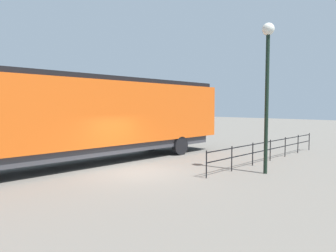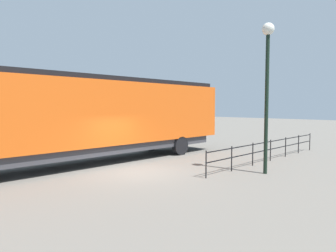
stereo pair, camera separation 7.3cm
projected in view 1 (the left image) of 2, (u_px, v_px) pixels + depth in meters
ground_plane at (137, 172)px, 13.38m from camera, size 120.00×120.00×0.00m
locomotive at (92, 115)px, 15.25m from camera, size 2.91×17.89×4.38m
lamp_post at (267, 69)px, 12.83m from camera, size 0.52×0.52×6.39m
platform_fence at (270, 147)px, 16.14m from camera, size 0.05×11.12×1.12m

